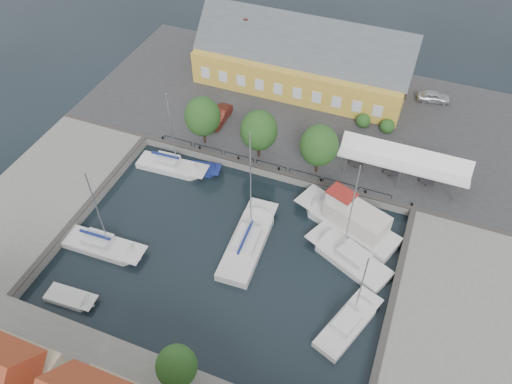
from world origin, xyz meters
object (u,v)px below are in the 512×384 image
tent_canopy (404,160)px  center_sailboat (248,243)px  trawler (351,221)px  west_boat_d (103,247)px  car_silver (434,97)px  west_boat_a (171,167)px  launch_nw (198,170)px  east_boat_c (347,325)px  launch_sw (71,299)px  car_red (220,116)px  warehouse (299,60)px  east_boat_a (350,259)px

tent_canopy → center_sailboat: center_sailboat is taller
trawler → west_boat_d: size_ratio=1.04×
car_silver → center_sailboat: center_sailboat is taller
tent_canopy → west_boat_a: 26.46m
trawler → launch_nw: bearing=173.5°
east_boat_c → launch_sw: (-24.58, -6.63, -0.17)m
tent_canopy → car_silver: (1.50, 16.09, -1.96)m
car_silver → center_sailboat: 33.70m
car_red → launch_nw: bearing=-84.6°
west_boat_d → west_boat_a: bearing=86.6°
car_red → west_boat_d: (-3.00, -22.07, -1.51)m
trawler → east_boat_c: 11.58m
warehouse → car_red: warehouse is taller
east_boat_c → west_boat_a: 27.32m
launch_sw → east_boat_a: bearing=31.0°
center_sailboat → east_boat_a: 10.27m
car_red → west_boat_a: (-2.23, -9.15, -1.51)m
east_boat_c → launch_sw: size_ratio=1.99×
warehouse → launch_sw: size_ratio=5.67×
east_boat_c → tent_canopy: bearing=87.3°
east_boat_a → launch_sw: (-23.02, -13.80, -0.17)m
warehouse → west_boat_a: bearing=-112.3°
car_red → trawler: 22.07m
center_sailboat → trawler: 10.91m
car_red → launch_sw: (-2.50, -28.25, -1.69)m
west_boat_d → tent_canopy: bearing=37.8°
launch_nw → east_boat_a: bearing=-17.5°
center_sailboat → east_boat_a: center_sailboat is taller
east_boat_c → west_boat_d: bearing=-179.0°
east_boat_c → car_silver: bearing=86.1°
tent_canopy → car_silver: 16.28m
launch_sw → launch_nw: bearing=80.5°
east_boat_a → car_silver: bearing=82.1°
tent_canopy → trawler: (-3.51, -8.44, -2.67)m
warehouse → launch_sw: bearing=-102.5°
warehouse → launch_sw: (-8.90, -40.18, -4.34)m
tent_canopy → launch_sw: (-25.49, -26.32, -3.59)m
car_red → launch_nw: size_ratio=0.89×
warehouse → center_sailboat: center_sailboat is taller
east_boat_c → west_boat_d: size_ratio=0.87×
trawler → west_boat_a: size_ratio=1.05×
car_silver → trawler: bearing=157.4°
center_sailboat → west_boat_d: 14.57m
car_red → east_boat_c: 30.93m
tent_canopy → center_sailboat: size_ratio=0.96×
car_silver → west_boat_d: (-27.49, -36.24, -1.46)m
launch_sw → center_sailboat: bearing=42.4°
east_boat_c → trawler: bearing=103.0°
west_boat_a → launch_sw: (-0.27, -19.10, -0.18)m
west_boat_d → east_boat_a: bearing=18.0°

